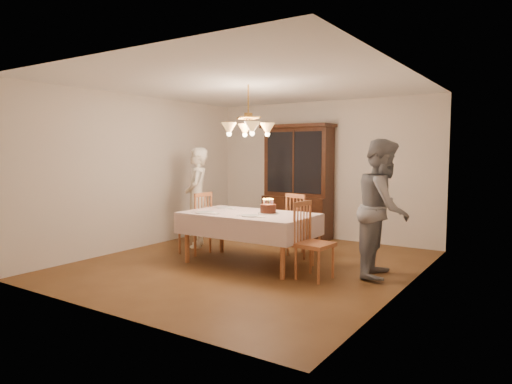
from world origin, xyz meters
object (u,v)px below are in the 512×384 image
Objects in this scene: chair_far_side at (303,228)px; elderly_woman at (197,197)px; birthday_cake at (268,209)px; dining_table at (248,218)px; china_hutch at (298,184)px.

elderly_woman is (-1.89, -0.34, 0.42)m from chair_far_side.
elderly_woman is at bearing 164.60° from birthday_cake.
birthday_cake is at bearing 15.65° from dining_table.
chair_far_side is at bearing 63.66° from elderly_woman.
elderly_woman is 5.73× the size of birthday_cake.
elderly_woman is at bearing 158.98° from dining_table.
china_hutch is 2.29m from birthday_cake.
birthday_cake is (0.29, 0.08, 0.14)m from dining_table.
birthday_cake reaches higher than dining_table.
birthday_cake is (-0.14, -0.82, 0.38)m from chair_far_side.
china_hutch reaches higher than birthday_cake.
dining_table is 1.10× the size of elderly_woman.
elderly_woman reaches higher than birthday_cake.
elderly_woman is 1.81m from birthday_cake.
elderly_woman is (-1.46, 0.56, 0.18)m from dining_table.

